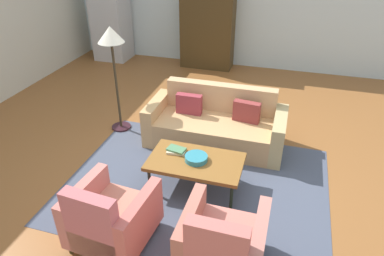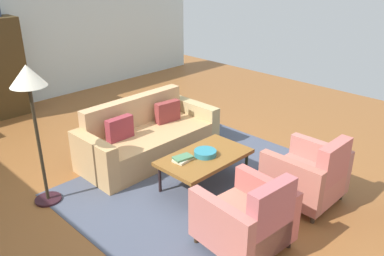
% 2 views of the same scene
% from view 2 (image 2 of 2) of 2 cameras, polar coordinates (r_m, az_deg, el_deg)
% --- Properties ---
extents(ground_plane, '(10.27, 10.27, 0.00)m').
position_cam_2_polar(ground_plane, '(5.57, -2.49, -6.57)').
color(ground_plane, brown).
extents(wall_back, '(8.56, 0.12, 2.80)m').
position_cam_2_polar(wall_back, '(8.58, -23.02, 12.40)').
color(wall_back, silver).
rests_on(wall_back, ground).
extents(area_rug, '(3.40, 2.60, 0.01)m').
position_cam_2_polar(area_rug, '(5.36, 1.38, -7.81)').
color(area_rug, '#474E60').
rests_on(area_rug, ground).
extents(couch, '(2.10, 0.91, 0.86)m').
position_cam_2_polar(couch, '(5.97, -6.56, -1.43)').
color(couch, tan).
rests_on(couch, ground).
extents(coffee_table, '(1.20, 0.70, 0.43)m').
position_cam_2_polar(coffee_table, '(5.14, 1.83, -4.34)').
color(coffee_table, black).
rests_on(coffee_table, ground).
extents(armchair_left, '(0.86, 0.86, 0.88)m').
position_cam_2_polar(armchair_left, '(4.14, 8.11, -12.99)').
color(armchair_left, '#352618').
rests_on(armchair_left, ground).
extents(armchair_right, '(0.80, 0.80, 0.88)m').
position_cam_2_polar(armchair_right, '(5.02, 16.49, -6.72)').
color(armchair_right, '#301A1A').
rests_on(armchair_right, ground).
extents(fruit_bowl, '(0.29, 0.29, 0.07)m').
position_cam_2_polar(fruit_bowl, '(5.11, 1.91, -3.60)').
color(fruit_bowl, teal).
rests_on(fruit_bowl, coffee_table).
extents(book_stack, '(0.26, 0.19, 0.06)m').
position_cam_2_polar(book_stack, '(4.99, -1.34, -4.41)').
color(book_stack, beige).
rests_on(book_stack, coffee_table).
extents(floor_lamp, '(0.40, 0.40, 1.72)m').
position_cam_2_polar(floor_lamp, '(4.72, -22.28, 5.17)').
color(floor_lamp, '#2F161E').
rests_on(floor_lamp, ground).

